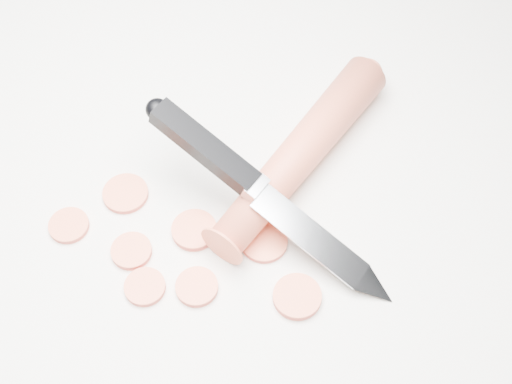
% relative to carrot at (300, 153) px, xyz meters
% --- Properties ---
extents(ground, '(2.40, 2.40, 0.00)m').
position_rel_carrot_xyz_m(ground, '(-0.09, -0.05, -0.02)').
color(ground, white).
rests_on(ground, ground).
extents(carrot, '(0.08, 0.23, 0.04)m').
position_rel_carrot_xyz_m(carrot, '(0.00, 0.00, 0.00)').
color(carrot, '#D95438').
rests_on(carrot, ground).
extents(carrot_slice_0, '(0.03, 0.03, 0.01)m').
position_rel_carrot_xyz_m(carrot_slice_0, '(-0.15, -0.13, -0.02)').
color(carrot_slice_0, '#F3633E').
rests_on(carrot_slice_0, ground).
extents(carrot_slice_1, '(0.03, 0.03, 0.01)m').
position_rel_carrot_xyz_m(carrot_slice_1, '(-0.09, -0.13, -0.02)').
color(carrot_slice_1, '#F3633E').
rests_on(carrot_slice_1, ground).
extents(carrot_slice_2, '(0.03, 0.03, 0.01)m').
position_rel_carrot_xyz_m(carrot_slice_2, '(-0.03, -0.14, -0.02)').
color(carrot_slice_2, '#F3633E').
rests_on(carrot_slice_2, ground).
extents(carrot_slice_3, '(0.03, 0.03, 0.01)m').
position_rel_carrot_xyz_m(carrot_slice_3, '(-0.07, -0.16, -0.02)').
color(carrot_slice_3, '#F3633E').
rests_on(carrot_slice_3, ground).
extents(carrot_slice_4, '(0.04, 0.04, 0.01)m').
position_rel_carrot_xyz_m(carrot_slice_4, '(0.00, -0.08, -0.02)').
color(carrot_slice_4, '#F3633E').
rests_on(carrot_slice_4, ground).
extents(carrot_slice_5, '(0.04, 0.04, 0.01)m').
position_rel_carrot_xyz_m(carrot_slice_5, '(-0.13, -0.09, -0.02)').
color(carrot_slice_5, '#F3633E').
rests_on(carrot_slice_5, ground).
extents(carrot_slice_6, '(0.04, 0.04, 0.01)m').
position_rel_carrot_xyz_m(carrot_slice_6, '(-0.06, -0.10, -0.02)').
color(carrot_slice_6, '#F3633E').
rests_on(carrot_slice_6, ground).
extents(carrot_slice_7, '(0.04, 0.04, 0.01)m').
position_rel_carrot_xyz_m(carrot_slice_7, '(0.04, -0.12, -0.02)').
color(carrot_slice_7, '#F3633E').
rests_on(carrot_slice_7, ground).
extents(kitchen_knife, '(0.25, 0.08, 0.08)m').
position_rel_carrot_xyz_m(kitchen_knife, '(-0.00, -0.06, 0.02)').
color(kitchen_knife, '#B6B8BD').
rests_on(kitchen_knife, ground).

